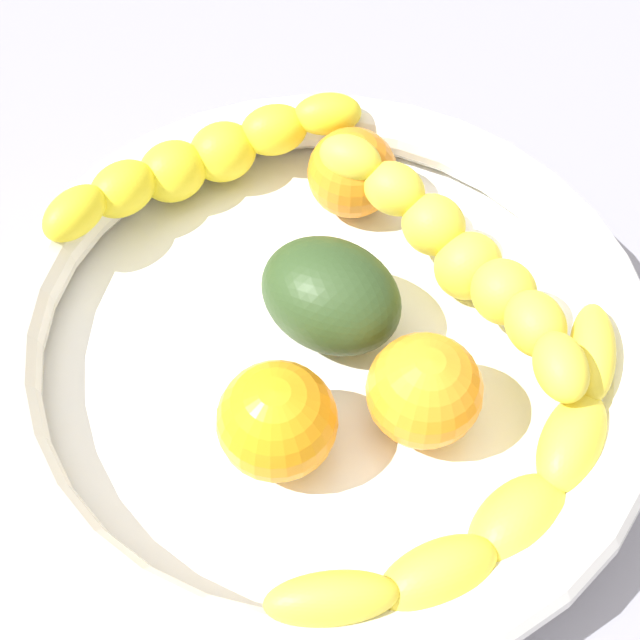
# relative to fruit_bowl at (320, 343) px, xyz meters

# --- Properties ---
(kitchen_counter) EXTENTS (1.20, 1.20, 0.03)m
(kitchen_counter) POSITION_rel_fruit_bowl_xyz_m (0.00, 0.00, -0.05)
(kitchen_counter) COLOR gray
(kitchen_counter) RESTS_ON ground
(fruit_bowl) EXTENTS (0.37, 0.37, 0.06)m
(fruit_bowl) POSITION_rel_fruit_bowl_xyz_m (0.00, 0.00, 0.00)
(fruit_bowl) COLOR white
(fruit_bowl) RESTS_ON kitchen_counter
(banana_draped_left) EXTENTS (0.16, 0.17, 0.05)m
(banana_draped_left) POSITION_rel_fruit_bowl_xyz_m (0.11, -0.09, 0.02)
(banana_draped_left) COLOR yellow
(banana_draped_left) RESTS_ON fruit_bowl
(banana_draped_right) EXTENTS (0.18, 0.14, 0.06)m
(banana_draped_right) POSITION_rel_fruit_bowl_xyz_m (-0.06, -0.06, 0.03)
(banana_draped_right) COLOR yellow
(banana_draped_right) RESTS_ON fruit_bowl
(banana_arching_top) EXTENTS (0.14, 0.22, 0.05)m
(banana_arching_top) POSITION_rel_fruit_bowl_xyz_m (-0.12, 0.07, 0.02)
(banana_arching_top) COLOR yellow
(banana_arching_top) RESTS_ON fruit_bowl
(orange_front) EXTENTS (0.06, 0.06, 0.06)m
(orange_front) POSITION_rel_fruit_bowl_xyz_m (0.02, -0.11, 0.02)
(orange_front) COLOR orange
(orange_front) RESTS_ON fruit_bowl
(orange_mid_left) EXTENTS (0.06, 0.06, 0.06)m
(orange_mid_left) POSITION_rel_fruit_bowl_xyz_m (0.00, 0.07, 0.02)
(orange_mid_left) COLOR orange
(orange_mid_left) RESTS_ON fruit_bowl
(orange_mid_right) EXTENTS (0.06, 0.06, 0.06)m
(orange_mid_right) POSITION_rel_fruit_bowl_xyz_m (-0.06, 0.02, 0.02)
(orange_mid_right) COLOR orange
(orange_mid_right) RESTS_ON fruit_bowl
(avocado_dark) EXTENTS (0.10, 0.08, 0.06)m
(avocado_dark) POSITION_rel_fruit_bowl_xyz_m (-0.00, -0.02, 0.02)
(avocado_dark) COLOR #2B421F
(avocado_dark) RESTS_ON fruit_bowl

